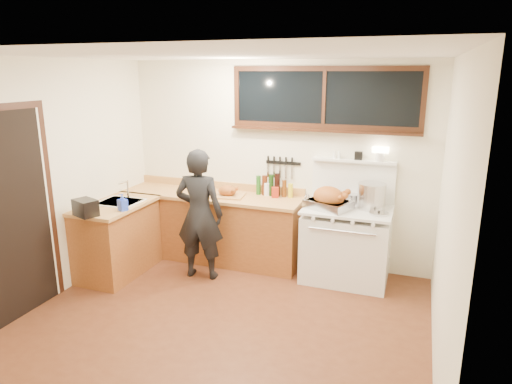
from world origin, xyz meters
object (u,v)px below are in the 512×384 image
at_px(vintage_stove, 346,242).
at_px(man, 199,214).
at_px(cutting_board, 227,192).
at_px(roast_turkey, 329,200).

xyz_separation_m(vintage_stove, man, (-1.68, -0.53, 0.33)).
height_order(cutting_board, roast_turkey, roast_turkey).
xyz_separation_m(cutting_board, roast_turkey, (1.33, -0.07, 0.05)).
bearing_deg(vintage_stove, man, -162.42).
bearing_deg(cutting_board, roast_turkey, -3.22).
height_order(man, cutting_board, man).
height_order(vintage_stove, roast_turkey, vintage_stove).
distance_m(vintage_stove, man, 1.80).
bearing_deg(cutting_board, man, -105.45).
height_order(vintage_stove, cutting_board, vintage_stove).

